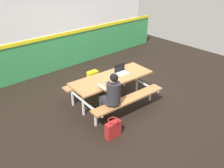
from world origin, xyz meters
TOP-DOWN VIEW (x-y plane):
  - ground_plane at (0.00, 0.00)m, footprint 10.00×10.00m
  - accent_backdrop at (0.00, 2.74)m, footprint 8.00×0.14m
  - picnic_table_main at (-0.38, 0.00)m, footprint 2.09×1.67m
  - student_nearer at (-0.87, -0.53)m, footprint 0.38×0.53m
  - laptop_silver at (-0.06, 0.02)m, footprint 0.33×0.24m
  - backpack_dark at (-0.17, 1.09)m, footprint 0.30×0.22m
  - tote_bag_bright at (-1.21, -0.97)m, footprint 0.34×0.21m

SIDE VIEW (x-z plane):
  - ground_plane at x=0.00m, z-range -0.02..0.00m
  - tote_bag_bright at x=-1.21m, z-range -0.02..0.41m
  - backpack_dark at x=-0.17m, z-range 0.00..0.44m
  - picnic_table_main at x=-0.38m, z-range 0.21..0.95m
  - student_nearer at x=-0.87m, z-range 0.10..1.31m
  - laptop_silver at x=-0.06m, z-range 0.67..0.90m
  - accent_backdrop at x=0.00m, z-range -0.05..2.55m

